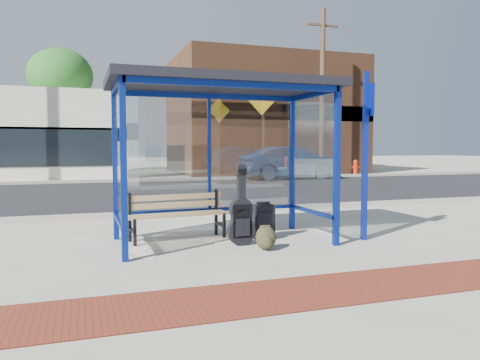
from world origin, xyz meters
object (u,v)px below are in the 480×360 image
object	(u,v)px
backpack	(266,238)
bench	(177,212)
parked_car	(289,163)
fire_hydrant	(355,167)
guitar_bag	(241,217)
suitcase	(263,221)

from	to	relation	value
backpack	bench	bearing A→B (deg)	145.55
bench	parked_car	bearing A→B (deg)	52.20
fire_hydrant	parked_car	bearing A→B (deg)	-163.91
backpack	fire_hydrant	distance (m)	17.89
guitar_bag	backpack	size ratio (longest dim) A/B	3.26
fire_hydrant	bench	bearing A→B (deg)	-131.49
backpack	fire_hydrant	bearing A→B (deg)	67.85
parked_car	suitcase	bearing A→B (deg)	151.46
suitcase	fire_hydrant	bearing A→B (deg)	53.12
bench	backpack	xyz separation A→B (m)	(1.02, -1.17, -0.26)
bench	fire_hydrant	size ratio (longest dim) A/B	1.99
bench	fire_hydrant	world-z (taller)	fire_hydrant
bench	backpack	bearing A→B (deg)	-54.73
guitar_bag	backpack	world-z (taller)	guitar_bag
bench	fire_hydrant	distance (m)	17.63
suitcase	backpack	bearing A→B (deg)	-108.34
parked_car	fire_hydrant	world-z (taller)	parked_car
parked_car	guitar_bag	bearing A→B (deg)	150.37
suitcase	fire_hydrant	world-z (taller)	fire_hydrant
guitar_bag	backpack	bearing A→B (deg)	-65.37
bench	suitcase	bearing A→B (deg)	-22.07
bench	parked_car	world-z (taller)	parked_car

